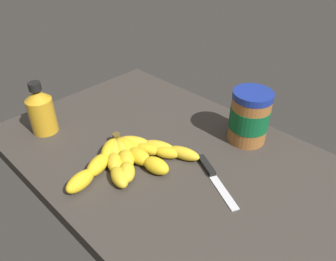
# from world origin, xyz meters

# --- Properties ---
(ground_plane) EXTENTS (0.87, 0.57, 0.04)m
(ground_plane) POSITION_xyz_m (0.00, 0.00, -0.02)
(ground_plane) COLOR #38332D
(banana_bunch) EXTENTS (0.22, 0.30, 0.04)m
(banana_bunch) POSITION_xyz_m (0.04, 0.09, 0.02)
(banana_bunch) COLOR yellow
(banana_bunch) RESTS_ON ground_plane
(peanut_butter_jar) EXTENTS (0.10, 0.10, 0.14)m
(peanut_butter_jar) POSITION_xyz_m (-0.11, -0.19, 0.07)
(peanut_butter_jar) COLOR #9E602D
(peanut_butter_jar) RESTS_ON ground_plane
(honey_bottle) EXTENTS (0.07, 0.07, 0.14)m
(honey_bottle) POSITION_xyz_m (0.30, 0.16, 0.06)
(honey_bottle) COLOR gold
(honey_bottle) RESTS_ON ground_plane
(butter_knife) EXTENTS (0.16, 0.09, 0.01)m
(butter_knife) POSITION_xyz_m (-0.14, -0.01, 0.00)
(butter_knife) COLOR silver
(butter_knife) RESTS_ON ground_plane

